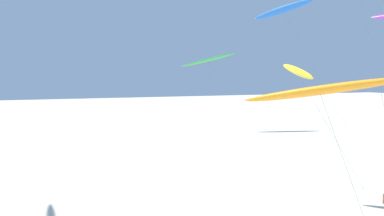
% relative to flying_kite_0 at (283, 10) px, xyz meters
% --- Properties ---
extents(flying_kite_0, '(5.23, 12.37, 16.56)m').
position_rel_flying_kite_0_xyz_m(flying_kite_0, '(0.00, 0.00, 0.00)').
color(flying_kite_0, blue).
rests_on(flying_kite_0, ground).
extents(flying_kite_3, '(5.64, 8.86, 8.06)m').
position_rel_flying_kite_0_xyz_m(flying_kite_3, '(-15.51, -24.51, -8.33)').
color(flying_kite_3, orange).
rests_on(flying_kite_3, ground).
extents(flying_kite_6, '(7.47, 8.61, 11.08)m').
position_rel_flying_kite_0_xyz_m(flying_kite_6, '(-3.72, 11.48, -5.46)').
color(flying_kite_6, green).
rests_on(flying_kite_6, ground).
extents(flying_kite_7, '(1.91, 8.38, 9.02)m').
position_rel_flying_kite_0_xyz_m(flying_kite_7, '(-9.63, -15.10, -7.24)').
color(flying_kite_7, yellow).
rests_on(flying_kite_7, ground).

